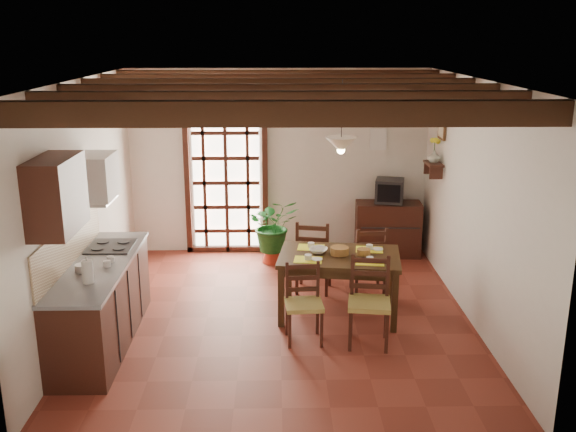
{
  "coord_description": "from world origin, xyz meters",
  "views": [
    {
      "loc": [
        -0.04,
        -7.08,
        3.29
      ],
      "look_at": [
        0.1,
        0.4,
        1.15
      ],
      "focal_mm": 40.0,
      "sensor_mm": 36.0,
      "label": 1
    }
  ],
  "objects_px": {
    "kitchen_counter": "(101,302)",
    "crt_tv": "(390,191)",
    "sideboard": "(388,229)",
    "chair_near_right": "(369,318)",
    "chair_far_left": "(314,269)",
    "dining_table": "(339,263)",
    "pendant_lamp": "(341,143)",
    "potted_plant": "(273,226)",
    "chair_far_right": "(368,272)",
    "chair_near_left": "(304,317)"
  },
  "relations": [
    {
      "from": "potted_plant",
      "to": "chair_far_left",
      "type": "bearing_deg",
      "value": -64.26
    },
    {
      "from": "dining_table",
      "to": "pendant_lamp",
      "type": "height_order",
      "value": "pendant_lamp"
    },
    {
      "from": "dining_table",
      "to": "chair_near_left",
      "type": "height_order",
      "value": "chair_near_left"
    },
    {
      "from": "chair_near_right",
      "to": "crt_tv",
      "type": "height_order",
      "value": "crt_tv"
    },
    {
      "from": "sideboard",
      "to": "pendant_lamp",
      "type": "distance_m",
      "value": 2.82
    },
    {
      "from": "kitchen_counter",
      "to": "crt_tv",
      "type": "xyz_separation_m",
      "value": [
        3.61,
        2.82,
        0.54
      ]
    },
    {
      "from": "dining_table",
      "to": "sideboard",
      "type": "bearing_deg",
      "value": 73.69
    },
    {
      "from": "chair_near_right",
      "to": "chair_far_left",
      "type": "xyz_separation_m",
      "value": [
        -0.51,
        1.52,
        0.0
      ]
    },
    {
      "from": "kitchen_counter",
      "to": "potted_plant",
      "type": "distance_m",
      "value": 3.14
    },
    {
      "from": "kitchen_counter",
      "to": "sideboard",
      "type": "relative_size",
      "value": 2.31
    },
    {
      "from": "sideboard",
      "to": "crt_tv",
      "type": "bearing_deg",
      "value": -87.12
    },
    {
      "from": "chair_near_left",
      "to": "pendant_lamp",
      "type": "distance_m",
      "value": 2.01
    },
    {
      "from": "sideboard",
      "to": "potted_plant",
      "type": "distance_m",
      "value": 1.78
    },
    {
      "from": "chair_far_right",
      "to": "pendant_lamp",
      "type": "distance_m",
      "value": 1.93
    },
    {
      "from": "pendant_lamp",
      "to": "potted_plant",
      "type": "bearing_deg",
      "value": 114.07
    },
    {
      "from": "chair_far_left",
      "to": "chair_far_right",
      "type": "xyz_separation_m",
      "value": [
        0.7,
        -0.09,
        -0.02
      ]
    },
    {
      "from": "dining_table",
      "to": "chair_near_right",
      "type": "bearing_deg",
      "value": -63.91
    },
    {
      "from": "dining_table",
      "to": "chair_near_left",
      "type": "distance_m",
      "value": 0.9
    },
    {
      "from": "chair_near_right",
      "to": "crt_tv",
      "type": "distance_m",
      "value": 3.09
    },
    {
      "from": "chair_far_left",
      "to": "crt_tv",
      "type": "distance_m",
      "value": 1.98
    },
    {
      "from": "pendant_lamp",
      "to": "chair_near_left",
      "type": "bearing_deg",
      "value": -120.15
    },
    {
      "from": "chair_near_right",
      "to": "chair_far_left",
      "type": "height_order",
      "value": "chair_far_left"
    },
    {
      "from": "potted_plant",
      "to": "pendant_lamp",
      "type": "relative_size",
      "value": 2.48
    },
    {
      "from": "chair_far_left",
      "to": "potted_plant",
      "type": "distance_m",
      "value": 1.25
    },
    {
      "from": "chair_near_right",
      "to": "pendant_lamp",
      "type": "relative_size",
      "value": 1.15
    },
    {
      "from": "chair_near_left",
      "to": "chair_far_left",
      "type": "xyz_separation_m",
      "value": [
        0.19,
        1.43,
        0.03
      ]
    },
    {
      "from": "kitchen_counter",
      "to": "sideboard",
      "type": "xyz_separation_m",
      "value": [
        3.61,
        2.83,
        -0.06
      ]
    },
    {
      "from": "chair_near_left",
      "to": "chair_near_right",
      "type": "distance_m",
      "value": 0.71
    },
    {
      "from": "dining_table",
      "to": "chair_far_right",
      "type": "height_order",
      "value": "chair_far_right"
    },
    {
      "from": "dining_table",
      "to": "crt_tv",
      "type": "bearing_deg",
      "value": 73.63
    },
    {
      "from": "potted_plant",
      "to": "chair_near_right",
      "type": "bearing_deg",
      "value": -68.33
    },
    {
      "from": "kitchen_counter",
      "to": "chair_near_left",
      "type": "height_order",
      "value": "kitchen_counter"
    },
    {
      "from": "crt_tv",
      "to": "kitchen_counter",
      "type": "bearing_deg",
      "value": -129.18
    },
    {
      "from": "chair_far_left",
      "to": "crt_tv",
      "type": "xyz_separation_m",
      "value": [
        1.21,
        1.4,
        0.71
      ]
    },
    {
      "from": "kitchen_counter",
      "to": "chair_far_left",
      "type": "height_order",
      "value": "kitchen_counter"
    },
    {
      "from": "chair_near_left",
      "to": "chair_far_left",
      "type": "relative_size",
      "value": 0.89
    },
    {
      "from": "chair_near_right",
      "to": "chair_far_left",
      "type": "distance_m",
      "value": 1.61
    },
    {
      "from": "sideboard",
      "to": "dining_table",
      "type": "bearing_deg",
      "value": -110.94
    },
    {
      "from": "dining_table",
      "to": "chair_near_right",
      "type": "distance_m",
      "value": 0.88
    },
    {
      "from": "dining_table",
      "to": "crt_tv",
      "type": "height_order",
      "value": "crt_tv"
    },
    {
      "from": "dining_table",
      "to": "kitchen_counter",
      "type": "bearing_deg",
      "value": -158.53
    },
    {
      "from": "chair_near_left",
      "to": "chair_near_right",
      "type": "relative_size",
      "value": 0.9
    },
    {
      "from": "potted_plant",
      "to": "pendant_lamp",
      "type": "distance_m",
      "value": 2.45
    },
    {
      "from": "kitchen_counter",
      "to": "pendant_lamp",
      "type": "distance_m",
      "value": 3.2
    },
    {
      "from": "kitchen_counter",
      "to": "chair_near_right",
      "type": "bearing_deg",
      "value": -2.0
    },
    {
      "from": "sideboard",
      "to": "chair_near_right",
      "type": "bearing_deg",
      "value": -100.57
    },
    {
      "from": "crt_tv",
      "to": "sideboard",
      "type": "bearing_deg",
      "value": 102.86
    },
    {
      "from": "chair_near_left",
      "to": "chair_far_right",
      "type": "bearing_deg",
      "value": 52.05
    },
    {
      "from": "kitchen_counter",
      "to": "dining_table",
      "type": "relative_size",
      "value": 1.48
    },
    {
      "from": "dining_table",
      "to": "chair_far_right",
      "type": "distance_m",
      "value": 0.89
    }
  ]
}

